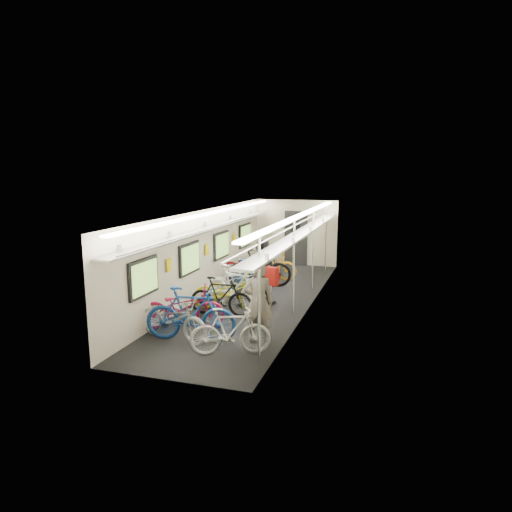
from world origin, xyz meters
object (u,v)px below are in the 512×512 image
Objects in this scene: passenger_near at (258,302)px; backpack at (272,276)px; bicycle_0 at (173,318)px; bicycle_1 at (191,314)px; passenger_mid at (261,272)px.

passenger_near is 0.67m from backpack.
bicycle_1 reaches higher than bicycle_0.
backpack reaches higher than bicycle_1.
bicycle_1 is 1.85m from backpack.
passenger_mid is 4.48× the size of backpack.
passenger_mid is (-0.74, 2.65, 0.01)m from passenger_near.
passenger_near is 4.42× the size of backpack.
bicycle_0 is 2.22m from backpack.
passenger_near is 0.98× the size of passenger_mid.
backpack is at bearing 111.68° from passenger_mid.
bicycle_1 is at bearing -130.46° from backpack.
bicycle_0 is 3.24m from passenger_mid.
bicycle_0 is at bearing 71.94° from passenger_mid.
bicycle_0 is at bearing 88.04° from bicycle_1.
bicycle_0 is at bearing -0.85° from passenger_near.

